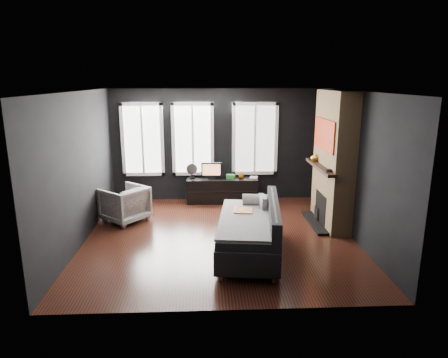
{
  "coord_description": "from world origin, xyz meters",
  "views": [
    {
      "loc": [
        -0.25,
        -7.09,
        2.9
      ],
      "look_at": [
        0.1,
        0.3,
        1.05
      ],
      "focal_mm": 32.0,
      "sensor_mm": 36.0,
      "label": 1
    }
  ],
  "objects_px": {
    "sofa": "(249,228)",
    "armchair": "(124,202)",
    "monitor": "(211,170)",
    "mug": "(241,175)",
    "book": "(250,173)",
    "media_console": "(222,190)",
    "mantel_vase": "(315,157)"
  },
  "relations": [
    {
      "from": "book",
      "to": "sofa",
      "type": "bearing_deg",
      "value": -96.62
    },
    {
      "from": "mantel_vase",
      "to": "book",
      "type": "bearing_deg",
      "value": 135.48
    },
    {
      "from": "monitor",
      "to": "book",
      "type": "bearing_deg",
      "value": 4.76
    },
    {
      "from": "media_console",
      "to": "sofa",
      "type": "bearing_deg",
      "value": -83.21
    },
    {
      "from": "sofa",
      "to": "monitor",
      "type": "bearing_deg",
      "value": 108.06
    },
    {
      "from": "sofa",
      "to": "monitor",
      "type": "distance_m",
      "value": 3.07
    },
    {
      "from": "sofa",
      "to": "mug",
      "type": "relative_size",
      "value": 16.23
    },
    {
      "from": "mug",
      "to": "media_console",
      "type": "bearing_deg",
      "value": 177.57
    },
    {
      "from": "sofa",
      "to": "mug",
      "type": "xyz_separation_m",
      "value": [
        0.14,
        3.0,
        0.18
      ]
    },
    {
      "from": "media_console",
      "to": "monitor",
      "type": "distance_m",
      "value": 0.57
    },
    {
      "from": "mug",
      "to": "book",
      "type": "distance_m",
      "value": 0.22
    },
    {
      "from": "media_console",
      "to": "book",
      "type": "bearing_deg",
      "value": 2.29
    },
    {
      "from": "sofa",
      "to": "armchair",
      "type": "relative_size",
      "value": 2.64
    },
    {
      "from": "sofa",
      "to": "media_console",
      "type": "bearing_deg",
      "value": 103.29
    },
    {
      "from": "media_console",
      "to": "mantel_vase",
      "type": "relative_size",
      "value": 9.26
    },
    {
      "from": "armchair",
      "to": "monitor",
      "type": "distance_m",
      "value": 2.27
    },
    {
      "from": "mug",
      "to": "mantel_vase",
      "type": "relative_size",
      "value": 0.73
    },
    {
      "from": "monitor",
      "to": "mantel_vase",
      "type": "height_order",
      "value": "mantel_vase"
    },
    {
      "from": "mug",
      "to": "book",
      "type": "xyz_separation_m",
      "value": [
        0.21,
        0.04,
        0.06
      ]
    },
    {
      "from": "armchair",
      "to": "book",
      "type": "distance_m",
      "value": 3.08
    },
    {
      "from": "media_console",
      "to": "mug",
      "type": "height_order",
      "value": "mug"
    },
    {
      "from": "book",
      "to": "mantel_vase",
      "type": "distance_m",
      "value": 1.83
    },
    {
      "from": "monitor",
      "to": "mug",
      "type": "height_order",
      "value": "monitor"
    },
    {
      "from": "mug",
      "to": "armchair",
      "type": "bearing_deg",
      "value": -153.61
    },
    {
      "from": "armchair",
      "to": "monitor",
      "type": "relative_size",
      "value": 1.67
    },
    {
      "from": "mug",
      "to": "sofa",
      "type": "bearing_deg",
      "value": -92.67
    },
    {
      "from": "book",
      "to": "armchair",
      "type": "bearing_deg",
      "value": -154.73
    },
    {
      "from": "armchair",
      "to": "mantel_vase",
      "type": "height_order",
      "value": "mantel_vase"
    },
    {
      "from": "sofa",
      "to": "mug",
      "type": "height_order",
      "value": "sofa"
    },
    {
      "from": "armchair",
      "to": "media_console",
      "type": "distance_m",
      "value": 2.46
    },
    {
      "from": "sofa",
      "to": "book",
      "type": "bearing_deg",
      "value": 90.54
    },
    {
      "from": "armchair",
      "to": "monitor",
      "type": "bearing_deg",
      "value": 164.94
    }
  ]
}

